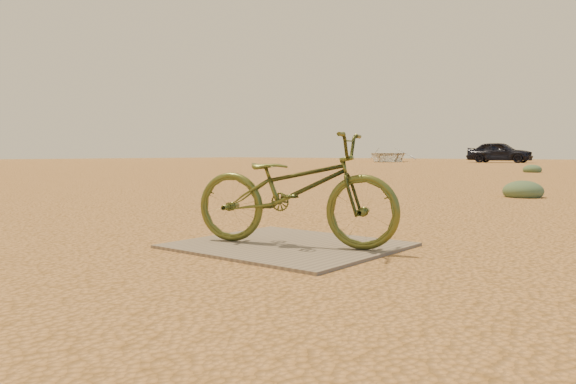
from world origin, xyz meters
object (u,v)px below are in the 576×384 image
Objects in this scene: plywood_board at (288,245)px; boat_near_left at (387,155)px; bicycle at (294,189)px; car at (500,152)px.

plywood_board is 0.28× the size of boat_near_left.
car is (-10.75, 37.14, 0.32)m from bicycle.
boat_near_left is at bearing 10.66° from bicycle.
boat_near_left reaches higher than bicycle.
boat_near_left is at bearing 117.80° from plywood_board.
boat_near_left is at bearing 99.68° from car.
plywood_board is 38.65m from car.
car is at bearing -1.08° from bicycle.
bicycle reaches higher than plywood_board.
bicycle is (0.07, -0.01, 0.42)m from plywood_board.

